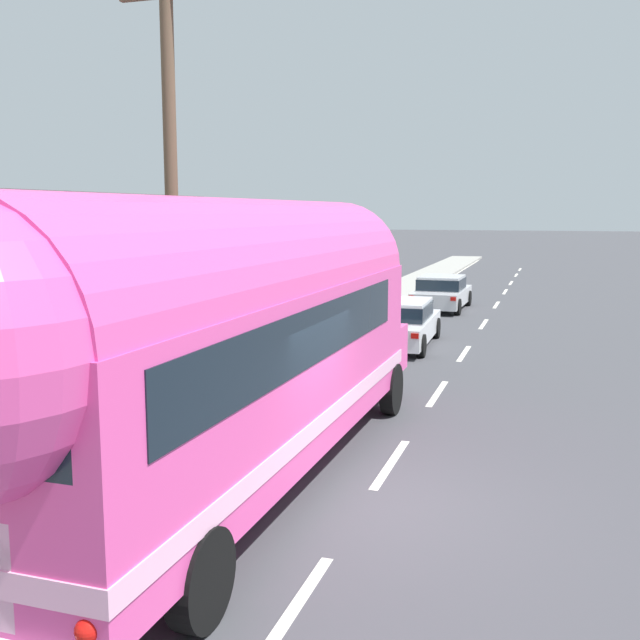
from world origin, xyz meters
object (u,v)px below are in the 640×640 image
(car_second, at_px, (442,291))
(painted_bus, at_px, (225,335))
(utility_pole, at_px, (171,185))
(car_lead, at_px, (401,321))

(car_second, bearing_deg, painted_bus, -89.55)
(utility_pole, height_order, car_second, utility_pole)
(car_lead, relative_size, car_second, 1.05)
(utility_pole, height_order, painted_bus, utility_pole)
(utility_pole, bearing_deg, car_lead, 75.24)
(utility_pole, bearing_deg, car_second, 82.52)
(car_lead, xyz_separation_m, car_second, (-0.08, 8.63, -0.01))
(painted_bus, distance_m, car_lead, 12.45)
(utility_pole, relative_size, car_lead, 1.80)
(painted_bus, relative_size, car_lead, 2.66)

